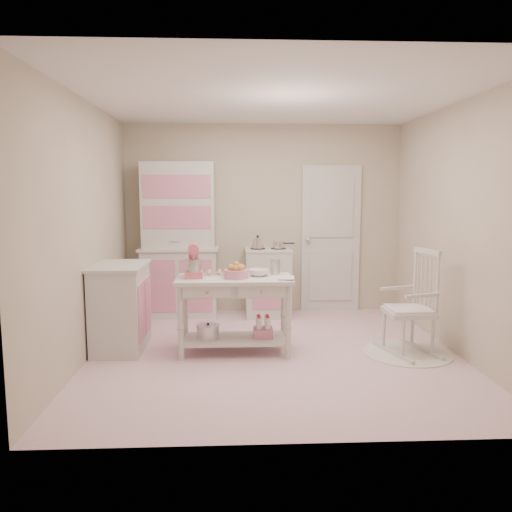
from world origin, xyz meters
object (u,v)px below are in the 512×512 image
Objects in this scene: bread_basket at (236,274)px; hutch at (179,240)px; base_cabinet at (121,307)px; work_table at (235,315)px; rocking_chair at (409,302)px; stand_mixer at (194,261)px; stove at (268,282)px.

hutch is at bearing 114.69° from bread_basket.
work_table is (1.22, -0.17, -0.06)m from base_cabinet.
stand_mixer is (-2.23, 0.16, 0.42)m from rocking_chair.
rocking_chair is 0.92× the size of work_table.
base_cabinet is 0.84× the size of rocking_chair.
base_cabinet is at bearing 165.84° from stand_mixer.
rocking_chair reaches higher than stove.
hutch is 1.61m from stand_mixer.
rocking_chair reaches higher than base_cabinet.
stove is at bearing 73.44° from work_table.
hutch is 1.33m from stove.
hutch reaches higher than rocking_chair.
hutch is 1.89× the size of rocking_chair.
base_cabinet is at bearing -140.54° from stove.
hutch is 2.26× the size of stove.
bread_basket reaches higher than work_table.
stove reaches higher than bread_basket.
hutch reaches higher than stove.
bread_basket is at bearing -12.64° from stand_mixer.
hutch is 3.12m from rocking_chair.
hutch reaches higher than base_cabinet.
stand_mixer is at bearing 170.96° from bread_basket.
base_cabinet is (-0.48, -1.43, -0.58)m from hutch.
bread_basket is at bearing 160.67° from rocking_chair.
stand_mixer is at bearing 177.27° from work_table.
bread_basket is at bearing -10.02° from base_cabinet.
work_table is 0.45m from bread_basket.
base_cabinet is at bearing -108.50° from hutch.
base_cabinet is 3.04m from rocking_chair.
hutch reaches higher than work_table.
hutch is at bearing 97.80° from stand_mixer.
stand_mixer is 1.36× the size of bread_basket.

